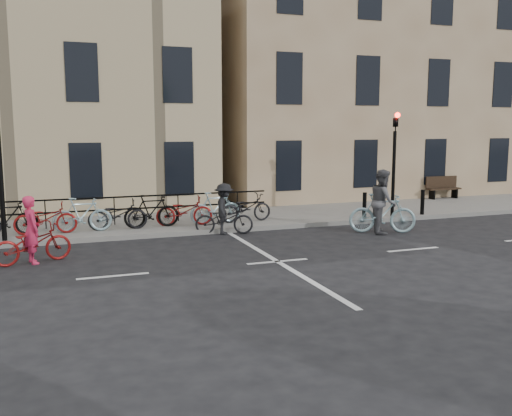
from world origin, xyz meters
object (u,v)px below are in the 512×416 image
object	(u,v)px
cyclist_grey	(383,207)
cyclist_dark	(224,214)
traffic_light	(394,151)
cyclist_pink	(32,240)
bench	(442,186)

from	to	relation	value
cyclist_grey	cyclist_dark	world-z (taller)	cyclist_grey
cyclist_dark	traffic_light	bearing A→B (deg)	-69.05
traffic_light	cyclist_grey	size ratio (longest dim) A/B	1.83
cyclist_pink	cyclist_grey	bearing A→B (deg)	-104.30
bench	cyclist_pink	size ratio (longest dim) A/B	0.80
traffic_light	bench	distance (m)	6.14
cyclist_dark	cyclist_grey	bearing A→B (deg)	-90.86
cyclist_grey	cyclist_dark	size ratio (longest dim) A/B	1.13
bench	cyclist_dark	distance (m)	11.83
cyclist_pink	cyclist_dark	bearing A→B (deg)	-87.18
cyclist_pink	cyclist_dark	distance (m)	5.86
cyclist_grey	cyclist_pink	bearing A→B (deg)	116.16
traffic_light	bench	size ratio (longest dim) A/B	2.44
cyclist_pink	cyclist_grey	size ratio (longest dim) A/B	0.93
traffic_light	bench	bearing A→B (deg)	35.25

